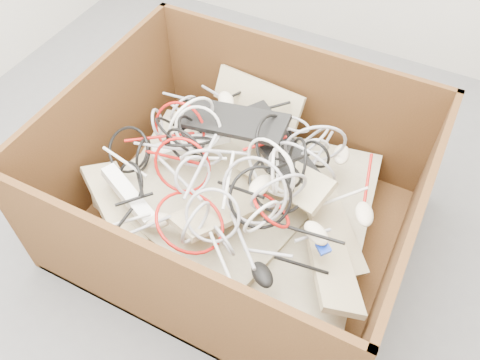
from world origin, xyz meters
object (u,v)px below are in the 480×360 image
at_px(cardboard_box, 234,206).
at_px(vga_plug, 323,248).
at_px(power_strip_left, 191,143).
at_px(power_strip_right, 128,195).

relative_size(cardboard_box, vga_plug, 28.76).
relative_size(power_strip_left, vga_plug, 6.91).
bearing_deg(cardboard_box, power_strip_right, -140.23).
xyz_separation_m(cardboard_box, vga_plug, (0.42, -0.15, 0.20)).
distance_m(cardboard_box, power_strip_right, 0.44).
height_order(power_strip_left, vga_plug, power_strip_left).
bearing_deg(cardboard_box, power_strip_left, 164.83).
distance_m(cardboard_box, vga_plug, 0.49).
xyz_separation_m(cardboard_box, power_strip_right, (-0.30, -0.25, 0.19)).
bearing_deg(power_strip_left, power_strip_right, -138.21).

